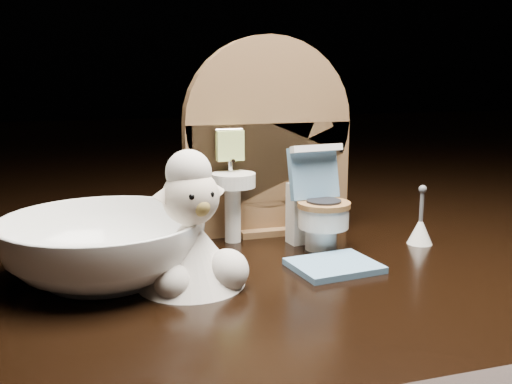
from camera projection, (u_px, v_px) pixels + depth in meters
backdrop_panel at (267, 149)px, 0.44m from camera, size 0.13×0.05×0.15m
toy_toilet at (317, 210)px, 0.41m from camera, size 0.04×0.05×0.07m
bath_mat at (334, 266)px, 0.36m from camera, size 0.06×0.05×0.00m
toilet_brush at (420, 229)px, 0.42m from camera, size 0.02×0.02×0.04m
plush_lamb at (192, 239)px, 0.33m from camera, size 0.06×0.06×0.08m
ceramic_bowl at (104, 248)px, 0.34m from camera, size 0.16×0.16×0.04m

